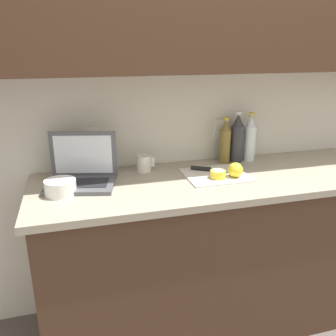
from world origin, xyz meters
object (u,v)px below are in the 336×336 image
bottle_oil_tall (237,139)px  bottle_water_clear (225,142)px  measuring_cup (144,163)px  lemon_half_cut (218,174)px  cutting_board (216,175)px  bottle_green_soda (250,139)px  laptop (82,172)px  lemon_whole_beside (235,170)px  bowl_white (60,187)px  knife (207,169)px

bottle_oil_tall → bottle_water_clear: size_ratio=1.11×
measuring_cup → lemon_half_cut: bearing=-33.4°
cutting_board → bottle_water_clear: 0.27m
bottle_green_soda → cutting_board: bearing=-145.8°
laptop → lemon_whole_beside: 0.77m
bottle_water_clear → bottle_green_soda: bearing=0.0°
cutting_board → bottle_oil_tall: size_ratio=1.08×
lemon_half_cut → bowl_white: (-0.77, 0.01, 0.01)m
bowl_white → measuring_cup: bearing=25.7°
knife → bowl_white: (-0.76, -0.10, 0.02)m
laptop → lemon_whole_beside: (0.76, -0.13, -0.01)m
bottle_green_soda → laptop: bearing=-172.6°
laptop → lemon_half_cut: bearing=2.9°
cutting_board → knife: knife is taller
lemon_half_cut → lemon_whole_beside: (0.09, -0.01, 0.02)m
knife → bottle_water_clear: 0.24m
cutting_board → bottle_green_soda: size_ratio=1.13×
laptop → knife: 0.66m
lemon_half_cut → bowl_white: bowl_white is taller
bowl_white → lemon_half_cut: bearing=-1.0°
cutting_board → bowl_white: (-0.78, -0.04, 0.03)m
cutting_board → knife: size_ratio=1.29×
bottle_green_soda → measuring_cup: (-0.64, -0.03, -0.09)m
lemon_whole_beside → bowl_white: bearing=178.5°
lemon_half_cut → bottle_water_clear: 0.31m
bottle_oil_tall → measuring_cup: bottle_oil_tall is taller
bottle_green_soda → bowl_white: (-1.08, -0.24, -0.10)m
bowl_white → lemon_whole_beside: bearing=-1.5°
knife → bottle_green_soda: 0.36m
lemon_half_cut → bottle_green_soda: bottle_green_soda is taller
knife → measuring_cup: size_ratio=2.53×
laptop → bottle_water_clear: (0.82, 0.13, 0.06)m
lemon_whole_beside → lemon_half_cut: bearing=174.0°
bottle_water_clear → measuring_cup: bearing=-176.5°
laptop → lemon_whole_beside: size_ratio=4.87×
cutting_board → bottle_water_clear: bottle_water_clear is taller
knife → bottle_oil_tall: size_ratio=0.84×
lemon_whole_beside → bowl_white: (-0.86, 0.02, -0.01)m
laptop → measuring_cup: 0.35m
bottle_green_soda → lemon_whole_beside: bearing=-129.0°
laptop → lemon_half_cut: 0.68m
lemon_half_cut → lemon_whole_beside: 0.09m
bottle_oil_tall → bowl_white: (-0.99, -0.24, -0.10)m
knife → cutting_board: bearing=-39.3°
laptop → measuring_cup: (0.33, 0.10, -0.01)m
lemon_half_cut → bottle_green_soda: size_ratio=0.27×
lemon_whole_beside → measuring_cup: size_ratio=0.77×
bottle_water_clear → lemon_whole_beside: bearing=-101.7°
knife → laptop: bearing=-151.5°
knife → bottle_water_clear: bearing=69.9°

